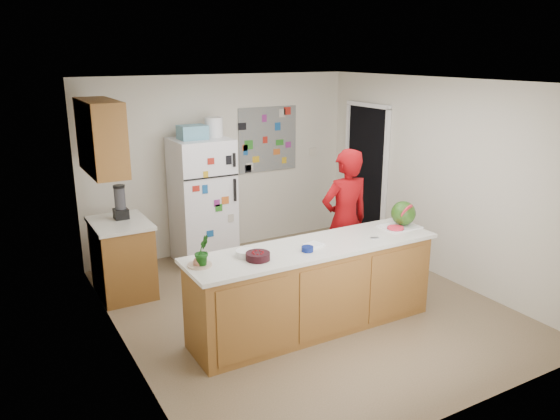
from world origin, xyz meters
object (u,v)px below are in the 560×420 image
person (345,221)px  cherry_bowl (258,256)px  refrigerator (203,201)px  watermelon (403,213)px

person → cherry_bowl: (-1.52, -0.71, 0.09)m
person → cherry_bowl: size_ratio=7.57×
refrigerator → watermelon: (1.46, -2.33, 0.22)m
refrigerator → watermelon: bearing=-57.9°
cherry_bowl → refrigerator: bearing=80.2°
watermelon → cherry_bowl: bearing=-176.4°
person → cherry_bowl: bearing=27.3°
cherry_bowl → person: bearing=25.1°
refrigerator → cherry_bowl: 2.48m
refrigerator → cherry_bowl: refrigerator is taller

